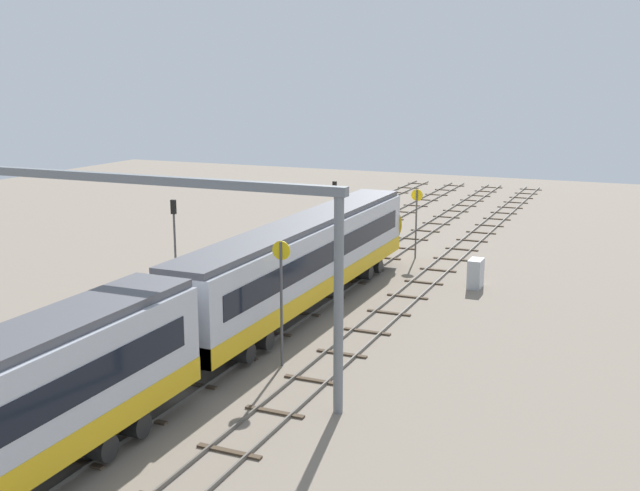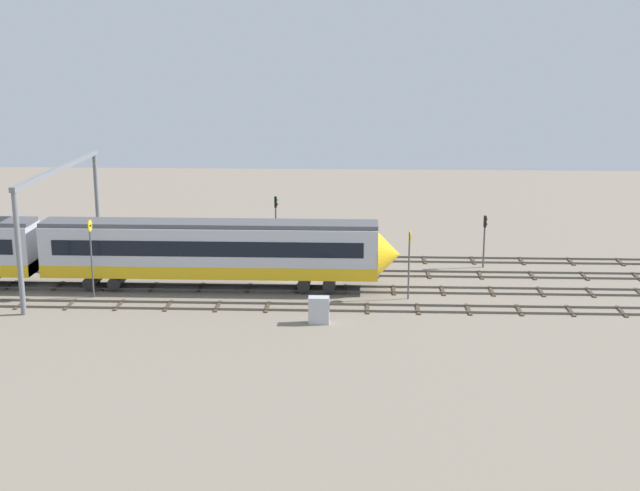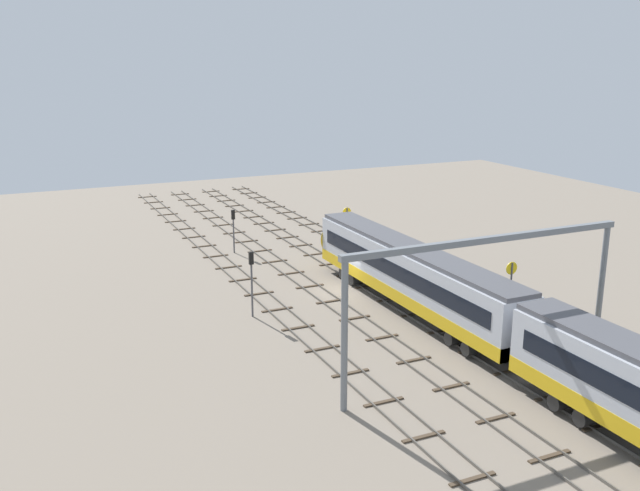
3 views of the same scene
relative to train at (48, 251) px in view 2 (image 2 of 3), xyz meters
The scene contains 12 objects.
ground_plane 18.34m from the train, ahead, with size 110.43×110.43×0.00m, color gray.
track_near_foreground 18.71m from the train, 13.61° to the right, with size 94.43×2.40×0.16m.
track_with_train 18.20m from the train, ahead, with size 94.43×2.40×0.16m.
track_middle 18.71m from the train, 13.61° to the left, with size 94.43×2.40×0.16m.
track_second_far 20.18m from the train, 25.84° to the left, with size 94.43×2.40×0.16m.
train is the anchor object (origin of this frame).
overhead_gantry 4.40m from the train, 78.59° to the left, with size 0.40×18.16×8.51m.
speed_sign_near_foreground 26.01m from the train, ahead, with size 0.14×0.81×4.83m.
speed_sign_mid_trackside 4.72m from the train, 32.14° to the right, with size 0.14×0.82×5.54m.
signal_light_trackside_approach 33.02m from the train, 11.77° to the left, with size 0.31×0.32×4.16m.
signal_light_trackside_departure 18.95m from the train, 34.75° to the left, with size 0.31×0.32×4.80m.
relay_cabinet 21.35m from the train, 20.52° to the right, with size 1.34×0.77×1.73m.
Camera 2 is at (4.20, -62.81, 18.04)m, focal length 49.27 mm.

